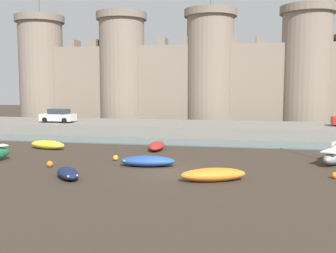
% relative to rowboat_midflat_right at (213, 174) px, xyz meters
% --- Properties ---
extents(ground_plane, '(160.00, 160.00, 0.00)m').
position_rel_rowboat_midflat_right_xyz_m(ground_plane, '(-3.16, 2.06, -0.40)').
color(ground_plane, '#382D23').
extents(water_channel, '(80.00, 4.50, 0.10)m').
position_rel_rowboat_midflat_right_xyz_m(water_channel, '(-3.16, 15.17, -0.35)').
color(water_channel, slate).
rests_on(water_channel, ground).
extents(quay_road, '(64.05, 10.00, 1.23)m').
position_rel_rowboat_midflat_right_xyz_m(quay_road, '(-3.16, 22.42, 0.21)').
color(quay_road, slate).
rests_on(quay_road, ground).
extents(castle, '(59.44, 7.38, 19.18)m').
position_rel_rowboat_midflat_right_xyz_m(castle, '(-3.16, 33.67, 7.02)').
color(castle, gray).
rests_on(castle, ground).
extents(rowboat_midflat_right, '(4.12, 2.55, 0.78)m').
position_rel_rowboat_midflat_right_xyz_m(rowboat_midflat_right, '(0.00, 0.00, 0.00)').
color(rowboat_midflat_right, orange).
rests_on(rowboat_midflat_right, ground).
extents(rowboat_foreground_centre, '(1.60, 3.91, 0.66)m').
position_rel_rowboat_midflat_right_xyz_m(rowboat_foreground_centre, '(-5.76, 10.60, -0.06)').
color(rowboat_foreground_centre, red).
rests_on(rowboat_foreground_centre, ground).
extents(rowboat_near_channel_left, '(3.97, 1.95, 0.74)m').
position_rel_rowboat_midflat_right_xyz_m(rowboat_near_channel_left, '(-4.80, 3.42, -0.02)').
color(rowboat_near_channel_left, '#234793').
rests_on(rowboat_near_channel_left, ground).
extents(rowboat_midflat_centre, '(3.74, 1.97, 0.76)m').
position_rel_rowboat_midflat_right_xyz_m(rowboat_midflat_centre, '(-15.32, 9.05, -0.01)').
color(rowboat_midflat_centre, yellow).
rests_on(rowboat_midflat_centre, ground).
extents(rowboat_foreground_right, '(2.64, 2.93, 0.64)m').
position_rel_rowboat_midflat_right_xyz_m(rowboat_foreground_right, '(-8.68, -0.98, -0.07)').
color(rowboat_foreground_right, '#141E3D').
rests_on(rowboat_foreground_right, ground).
extents(mooring_buoy_mid_mud, '(0.42, 0.42, 0.42)m').
position_rel_rowboat_midflat_right_xyz_m(mooring_buoy_mid_mud, '(-7.66, 4.98, -0.20)').
color(mooring_buoy_mid_mud, orange).
rests_on(mooring_buoy_mid_mud, ground).
extents(mooring_buoy_near_shore, '(0.39, 0.39, 0.39)m').
position_rel_rowboat_midflat_right_xyz_m(mooring_buoy_near_shore, '(7.15, 2.02, -0.21)').
color(mooring_buoy_near_shore, orange).
rests_on(mooring_buoy_near_shore, ground).
extents(mooring_buoy_off_centre, '(0.43, 0.43, 0.43)m').
position_rel_rowboat_midflat_right_xyz_m(mooring_buoy_off_centre, '(-11.36, 1.87, -0.19)').
color(mooring_buoy_off_centre, orange).
rests_on(mooring_buoy_off_centre, ground).
extents(car_quay_centre_east, '(4.16, 2.00, 1.62)m').
position_rel_rowboat_midflat_right_xyz_m(car_quay_centre_east, '(-20.12, 20.77, 1.60)').
color(car_quay_centre_east, silver).
rests_on(car_quay_centre_east, quay_road).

